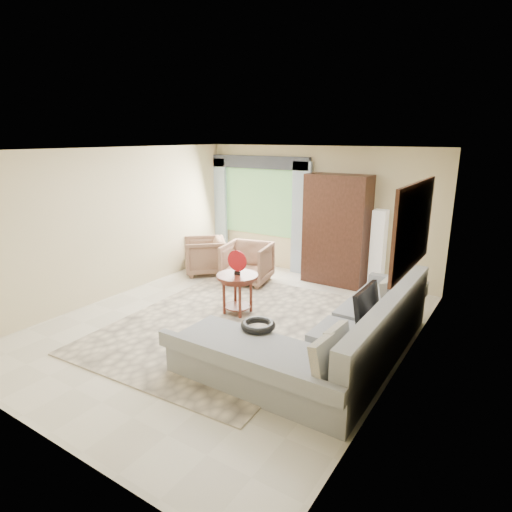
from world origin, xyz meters
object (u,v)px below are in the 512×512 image
Objects in this scene: sectional_sofa at (335,342)px; coffee_table at (238,293)px; armchair_right at (247,263)px; armoire at (337,230)px; floor_lamp at (378,250)px; armchair_left at (205,256)px; potted_plant at (208,254)px; tv_screen at (367,306)px.

coffee_table is (-1.93, 0.60, 0.07)m from sectional_sofa.
armchair_right is at bearing 143.83° from sectional_sofa.
armoire is 1.40× the size of floor_lamp.
armoire is (-1.23, 2.90, 0.77)m from sectional_sofa.
armoire reaches higher than floor_lamp.
sectional_sofa is at bearing -81.67° from floor_lamp.
armchair_left is at bearing 166.39° from armchair_right.
sectional_sofa is 7.08× the size of potted_plant.
coffee_table is 2.27m from armchair_left.
armchair_left is 1.69× the size of potted_plant.
armchair_right reaches higher than potted_plant.
armchair_left is at bearing -159.64° from armoire.
floor_lamp reaches higher than potted_plant.
potted_plant is 0.33× the size of floor_lamp.
potted_plant is (-0.34, 0.54, -0.13)m from armchair_left.
tv_screen is at bearing 50.62° from sectional_sofa.
floor_lamp reaches higher than armchair_left.
sectional_sofa is 0.61m from tv_screen.
sectional_sofa is 1.65× the size of armoire.
sectional_sofa reaches higher than potted_plant.
armoire is at bearing 68.18° from armchair_left.
coffee_table is 1.53m from armchair_right.
potted_plant is at bearing -172.90° from floor_lamp.
coffee_table is at bearing -41.55° from potted_plant.
floor_lamp is at bearing 12.24° from armchair_right.
armchair_left is at bearing -163.33° from floor_lamp.
armoire is at bearing 113.06° from sectional_sofa.
sectional_sofa is at bearing -48.45° from armchair_right.
coffee_table is at bearing 172.94° from tv_screen.
potted_plant is at bearing 170.55° from armchair_left.
sectional_sofa is 2.31× the size of floor_lamp.
coffee_table is 2.50m from armoire.
coffee_table is (-2.20, 0.27, -0.37)m from tv_screen.
potted_plant is (-4.08, 2.50, -0.04)m from sectional_sofa.
potted_plant is at bearing 138.45° from coffee_table.
sectional_sofa is 4.20× the size of armchair_left.
tv_screen reaches higher than sectional_sofa.
sectional_sofa is 3.24m from armoire.
tv_screen is 3.00m from armoire.
tv_screen is 4.34m from armchair_left.
tv_screen is 2.25m from coffee_table.
armoire reaches higher than armchair_right.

